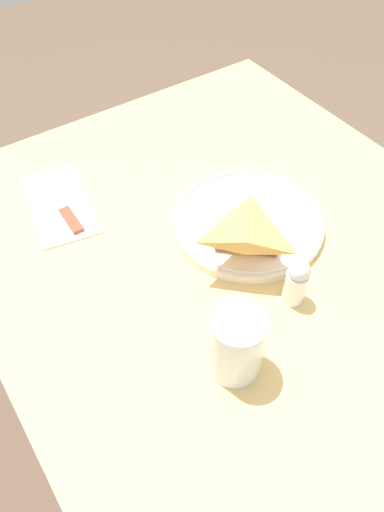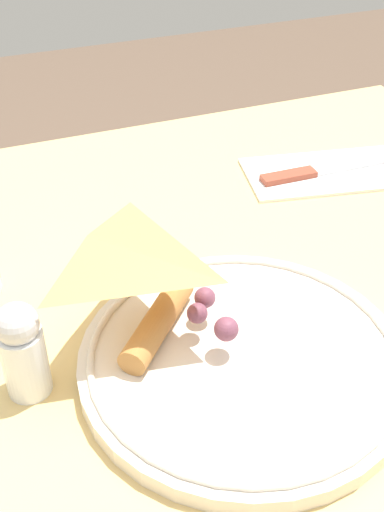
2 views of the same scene
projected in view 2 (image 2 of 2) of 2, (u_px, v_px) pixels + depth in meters
The scene contains 5 objects.
dining_table at pixel (162, 428), 0.62m from camera, with size 1.05×0.85×0.75m.
plate_pizza at pixel (238, 355), 0.52m from camera, with size 0.27×0.27×0.05m.
napkin_folded at pixel (329, 172), 0.79m from camera, with size 0.22×0.14×0.00m.
butter_knife at pixel (323, 170), 0.79m from camera, with size 0.19×0.02×0.01m.
salt_shaker at pixel (22, 350), 0.49m from camera, with size 0.04×0.04×0.09m.
Camera 2 is at (-0.12, -0.38, 1.14)m, focal length 45.00 mm.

